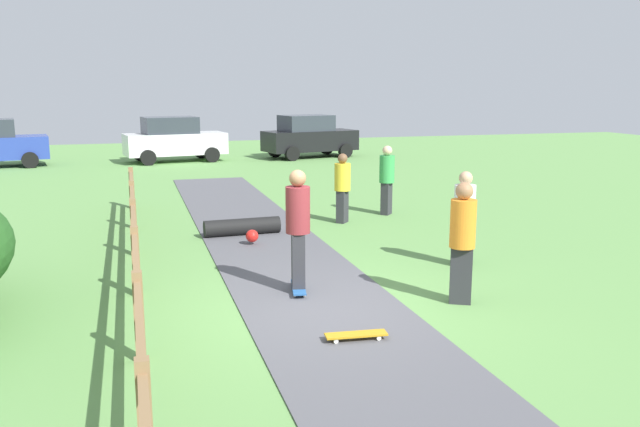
{
  "coord_description": "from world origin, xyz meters",
  "views": [
    {
      "loc": [
        -2.6,
        -8.89,
        3.22
      ],
      "look_at": [
        0.57,
        1.96,
        1.0
      ],
      "focal_mm": 36.64,
      "sensor_mm": 36.0,
      "label": 1
    }
  ],
  "objects_px": {
    "bystander_yellow": "(342,185)",
    "skater_fallen": "(243,227)",
    "skateboard_loose": "(356,335)",
    "bystander_white": "(464,214)",
    "parked_car_black": "(309,136)",
    "bystander_orange": "(462,237)",
    "bystander_green": "(387,177)",
    "skater_riding": "(298,224)",
    "parked_car_white": "(174,139)"
  },
  "relations": [
    {
      "from": "bystander_yellow",
      "to": "skater_fallen",
      "type": "bearing_deg",
      "value": -162.72
    },
    {
      "from": "skateboard_loose",
      "to": "bystander_white",
      "type": "relative_size",
      "value": 0.47
    },
    {
      "from": "bystander_white",
      "to": "parked_car_black",
      "type": "distance_m",
      "value": 18.53
    },
    {
      "from": "bystander_yellow",
      "to": "bystander_white",
      "type": "relative_size",
      "value": 0.96
    },
    {
      "from": "parked_car_black",
      "to": "bystander_orange",
      "type": "bearing_deg",
      "value": -99.01
    },
    {
      "from": "bystander_white",
      "to": "bystander_orange",
      "type": "height_order",
      "value": "bystander_orange"
    },
    {
      "from": "bystander_green",
      "to": "bystander_orange",
      "type": "xyz_separation_m",
      "value": [
        -1.53,
        -6.75,
        0.06
      ]
    },
    {
      "from": "skater_fallen",
      "to": "bystander_white",
      "type": "bearing_deg",
      "value": -45.3
    },
    {
      "from": "skateboard_loose",
      "to": "parked_car_black",
      "type": "bearing_deg",
      "value": 76.2
    },
    {
      "from": "skater_riding",
      "to": "bystander_yellow",
      "type": "xyz_separation_m",
      "value": [
        2.36,
        4.94,
        -0.2
      ]
    },
    {
      "from": "parked_car_white",
      "to": "bystander_orange",
      "type": "bearing_deg",
      "value": -82.13
    },
    {
      "from": "skater_fallen",
      "to": "parked_car_black",
      "type": "bearing_deg",
      "value": 69.46
    },
    {
      "from": "skater_fallen",
      "to": "skateboard_loose",
      "type": "distance_m",
      "value": 6.31
    },
    {
      "from": "skater_fallen",
      "to": "bystander_green",
      "type": "height_order",
      "value": "bystander_green"
    },
    {
      "from": "skateboard_loose",
      "to": "bystander_yellow",
      "type": "bearing_deg",
      "value": 73.15
    },
    {
      "from": "bystander_yellow",
      "to": "bystander_white",
      "type": "height_order",
      "value": "bystander_white"
    },
    {
      "from": "bystander_white",
      "to": "parked_car_white",
      "type": "height_order",
      "value": "parked_car_white"
    },
    {
      "from": "bystander_white",
      "to": "bystander_green",
      "type": "bearing_deg",
      "value": 84.25
    },
    {
      "from": "skater_fallen",
      "to": "bystander_orange",
      "type": "distance_m",
      "value": 5.88
    },
    {
      "from": "bystander_orange",
      "to": "parked_car_black",
      "type": "height_order",
      "value": "parked_car_black"
    },
    {
      "from": "bystander_orange",
      "to": "parked_car_black",
      "type": "distance_m",
      "value": 20.51
    },
    {
      "from": "skater_riding",
      "to": "skateboard_loose",
      "type": "distance_m",
      "value": 2.38
    },
    {
      "from": "bystander_white",
      "to": "parked_car_black",
      "type": "bearing_deg",
      "value": 83.27
    },
    {
      "from": "bystander_white",
      "to": "bystander_orange",
      "type": "bearing_deg",
      "value": -119.35
    },
    {
      "from": "parked_car_white",
      "to": "bystander_white",
      "type": "bearing_deg",
      "value": -78.21
    },
    {
      "from": "parked_car_white",
      "to": "parked_car_black",
      "type": "height_order",
      "value": "same"
    },
    {
      "from": "bystander_orange",
      "to": "bystander_green",
      "type": "bearing_deg",
      "value": 77.2
    },
    {
      "from": "bystander_yellow",
      "to": "parked_car_white",
      "type": "height_order",
      "value": "parked_car_white"
    },
    {
      "from": "bystander_yellow",
      "to": "bystander_orange",
      "type": "bearing_deg",
      "value": -91.33
    },
    {
      "from": "bystander_orange",
      "to": "skater_riding",
      "type": "bearing_deg",
      "value": 152.4
    },
    {
      "from": "bystander_green",
      "to": "parked_car_white",
      "type": "bearing_deg",
      "value": 107.78
    },
    {
      "from": "bystander_green",
      "to": "parked_car_black",
      "type": "bearing_deg",
      "value": 82.91
    },
    {
      "from": "skateboard_loose",
      "to": "skater_fallen",
      "type": "bearing_deg",
      "value": 93.48
    },
    {
      "from": "bystander_yellow",
      "to": "parked_car_white",
      "type": "xyz_separation_m",
      "value": [
        -2.94,
        14.16,
        0.05
      ]
    },
    {
      "from": "skater_riding",
      "to": "skater_fallen",
      "type": "xyz_separation_m",
      "value": [
        -0.17,
        4.15,
        -0.91
      ]
    },
    {
      "from": "bystander_white",
      "to": "parked_car_white",
      "type": "bearing_deg",
      "value": 101.79
    },
    {
      "from": "skateboard_loose",
      "to": "bystander_white",
      "type": "xyz_separation_m",
      "value": [
        3.04,
        2.83,
        0.87
      ]
    },
    {
      "from": "skater_riding",
      "to": "skateboard_loose",
      "type": "relative_size",
      "value": 2.38
    },
    {
      "from": "bystander_orange",
      "to": "parked_car_white",
      "type": "bearing_deg",
      "value": 97.87
    },
    {
      "from": "skateboard_loose",
      "to": "bystander_white",
      "type": "height_order",
      "value": "bystander_white"
    },
    {
      "from": "bystander_green",
      "to": "bystander_white",
      "type": "bearing_deg",
      "value": -95.75
    },
    {
      "from": "skater_fallen",
      "to": "parked_car_black",
      "type": "distance_m",
      "value": 15.97
    },
    {
      "from": "parked_car_white",
      "to": "parked_car_black",
      "type": "relative_size",
      "value": 0.99
    },
    {
      "from": "skater_riding",
      "to": "skater_fallen",
      "type": "height_order",
      "value": "skater_riding"
    },
    {
      "from": "bystander_orange",
      "to": "parked_car_white",
      "type": "distance_m",
      "value": 20.45
    },
    {
      "from": "skater_fallen",
      "to": "skateboard_loose",
      "type": "bearing_deg",
      "value": -86.52
    },
    {
      "from": "skateboard_loose",
      "to": "bystander_yellow",
      "type": "distance_m",
      "value": 7.45
    },
    {
      "from": "skater_riding",
      "to": "bystander_yellow",
      "type": "distance_m",
      "value": 5.48
    },
    {
      "from": "skater_fallen",
      "to": "bystander_white",
      "type": "height_order",
      "value": "bystander_white"
    },
    {
      "from": "skater_riding",
      "to": "bystander_yellow",
      "type": "bearing_deg",
      "value": 64.5
    }
  ]
}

